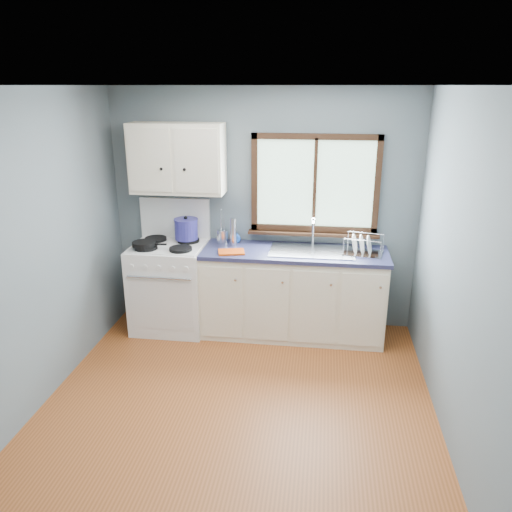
# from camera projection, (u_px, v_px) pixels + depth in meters

# --- Properties ---
(floor) EXTENTS (3.20, 3.60, 0.02)m
(floor) POSITION_uv_depth(u_px,v_px,m) (234.00, 418.00, 3.97)
(floor) COLOR #984E21
(floor) RESTS_ON ground
(ceiling) EXTENTS (3.20, 3.60, 0.02)m
(ceiling) POSITION_uv_depth(u_px,v_px,m) (229.00, 84.00, 3.16)
(ceiling) COLOR white
(ceiling) RESTS_ON wall_back
(wall_back) EXTENTS (3.20, 0.02, 2.50)m
(wall_back) POSITION_uv_depth(u_px,v_px,m) (263.00, 210.00, 5.26)
(wall_back) COLOR slate
(wall_back) RESTS_ON ground
(wall_front) EXTENTS (3.20, 0.02, 2.50)m
(wall_front) POSITION_uv_depth(u_px,v_px,m) (145.00, 437.00, 1.87)
(wall_front) COLOR slate
(wall_front) RESTS_ON ground
(wall_left) EXTENTS (0.02, 3.60, 2.50)m
(wall_left) POSITION_uv_depth(u_px,v_px,m) (23.00, 260.00, 3.77)
(wall_left) COLOR slate
(wall_left) RESTS_ON ground
(wall_right) EXTENTS (0.02, 3.60, 2.50)m
(wall_right) POSITION_uv_depth(u_px,v_px,m) (467.00, 281.00, 3.36)
(wall_right) COLOR slate
(wall_right) RESTS_ON ground
(gas_range) EXTENTS (0.76, 0.69, 1.36)m
(gas_range) POSITION_uv_depth(u_px,v_px,m) (170.00, 284.00, 5.31)
(gas_range) COLOR white
(gas_range) RESTS_ON floor
(base_cabinets) EXTENTS (1.85, 0.60, 0.88)m
(base_cabinets) POSITION_uv_depth(u_px,v_px,m) (293.00, 297.00, 5.19)
(base_cabinets) COLOR #F2E7CA
(base_cabinets) RESTS_ON floor
(countertop) EXTENTS (1.89, 0.64, 0.04)m
(countertop) POSITION_uv_depth(u_px,v_px,m) (294.00, 253.00, 5.03)
(countertop) COLOR #202243
(countertop) RESTS_ON base_cabinets
(sink) EXTENTS (0.84, 0.46, 0.44)m
(sink) POSITION_uv_depth(u_px,v_px,m) (312.00, 257.00, 5.02)
(sink) COLOR silver
(sink) RESTS_ON countertop
(window) EXTENTS (1.36, 0.10, 1.03)m
(window) POSITION_uv_depth(u_px,v_px,m) (315.00, 191.00, 5.08)
(window) COLOR #9EC6A8
(window) RESTS_ON wall_back
(upper_cabinets) EXTENTS (0.95, 0.35, 0.70)m
(upper_cabinets) POSITION_uv_depth(u_px,v_px,m) (177.00, 159.00, 5.02)
(upper_cabinets) COLOR #F2E7CA
(upper_cabinets) RESTS_ON wall_back
(skillet) EXTENTS (0.36, 0.25, 0.05)m
(skillet) POSITION_uv_depth(u_px,v_px,m) (144.00, 244.00, 5.03)
(skillet) COLOR black
(skillet) RESTS_ON gas_range
(stockpot) EXTENTS (0.33, 0.33, 0.25)m
(stockpot) POSITION_uv_depth(u_px,v_px,m) (186.00, 229.00, 5.24)
(stockpot) COLOR navy
(stockpot) RESTS_ON gas_range
(utensil_crock) EXTENTS (0.15, 0.15, 0.36)m
(utensil_crock) POSITION_uv_depth(u_px,v_px,m) (222.00, 236.00, 5.24)
(utensil_crock) COLOR silver
(utensil_crock) RESTS_ON countertop
(thermos) EXTENTS (0.08, 0.08, 0.29)m
(thermos) POSITION_uv_depth(u_px,v_px,m) (233.00, 232.00, 5.14)
(thermos) COLOR silver
(thermos) RESTS_ON countertop
(soap_bottle) EXTENTS (0.12, 0.12, 0.25)m
(soap_bottle) POSITION_uv_depth(u_px,v_px,m) (236.00, 232.00, 5.21)
(soap_bottle) COLOR #1A4FB0
(soap_bottle) RESTS_ON countertop
(dish_towel) EXTENTS (0.29, 0.24, 0.02)m
(dish_towel) POSITION_uv_depth(u_px,v_px,m) (231.00, 252.00, 4.96)
(dish_towel) COLOR #C5440D
(dish_towel) RESTS_ON countertop
(dish_rack) EXTENTS (0.42, 0.35, 0.19)m
(dish_rack) POSITION_uv_depth(u_px,v_px,m) (363.00, 249.00, 4.92)
(dish_rack) COLOR silver
(dish_rack) RESTS_ON countertop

